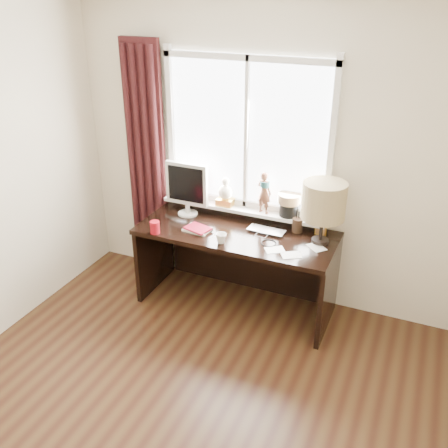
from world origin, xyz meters
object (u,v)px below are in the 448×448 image
at_px(mug, 221,238).
at_px(monitor, 187,186).
at_px(table_lamp, 324,201).
at_px(laptop, 267,231).
at_px(red_cup, 155,227).
at_px(desk, 240,251).

relative_size(mug, monitor, 0.18).
xyz_separation_m(monitor, table_lamp, (1.24, -0.05, 0.09)).
bearing_deg(laptop, mug, -127.17).
height_order(laptop, mug, mug).
bearing_deg(red_cup, desk, 32.62).
xyz_separation_m(red_cup, desk, (0.62, 0.40, -0.30)).
bearing_deg(monitor, table_lamp, -2.50).
bearing_deg(desk, red_cup, -147.38).
distance_m(laptop, mug, 0.43).
relative_size(laptop, monitor, 0.65).
height_order(red_cup, monitor, monitor).
bearing_deg(red_cup, monitor, 79.70).
distance_m(mug, red_cup, 0.59).
relative_size(laptop, mug, 3.60).
bearing_deg(laptop, red_cup, -152.65).
relative_size(monitor, table_lamp, 0.94).
height_order(mug, table_lamp, table_lamp).
height_order(laptop, desk, laptop).
bearing_deg(red_cup, mug, 5.90).
bearing_deg(laptop, table_lamp, 3.26).
bearing_deg(table_lamp, desk, 179.48).
xyz_separation_m(laptop, table_lamp, (0.46, 0.00, 0.35)).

